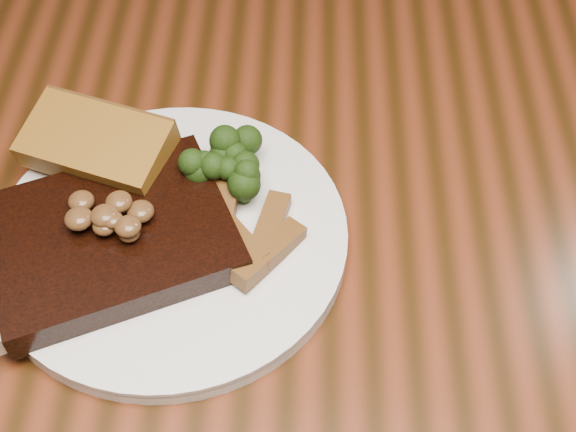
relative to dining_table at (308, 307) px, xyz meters
The scene contains 8 objects.
dining_table is the anchor object (origin of this frame).
plate 0.15m from the dining_table, behind, with size 0.29×0.29×0.01m, color silver.
steak 0.20m from the dining_table, behind, with size 0.19×0.14×0.03m, color black.
steak_bone 0.21m from the dining_table, 152.87° to the right, with size 0.15×0.01×0.02m, color beige.
mushroom_pile 0.22m from the dining_table, behind, with size 0.06×0.06×0.03m, color #55341A, non-canonical shape.
garlic_bread 0.22m from the dining_table, 159.90° to the left, with size 0.12×0.07×0.03m, color olive.
potato_wedges 0.13m from the dining_table, behind, with size 0.09×0.09×0.02m, color brown, non-canonical shape.
broccoli_cluster 0.15m from the dining_table, 132.38° to the left, with size 0.07×0.07×0.04m, color #19320B, non-canonical shape.
Camera 1 is at (-0.01, -0.39, 1.28)m, focal length 50.00 mm.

